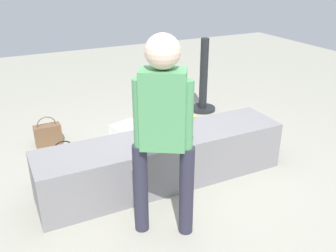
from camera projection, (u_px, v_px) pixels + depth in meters
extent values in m
plane|color=#999788|center=(164.00, 181.00, 3.55)|extent=(12.00, 12.00, 0.00)
cube|color=gray|center=(164.00, 159.00, 3.45)|extent=(2.33, 0.53, 0.47)
cylinder|color=navy|center=(169.00, 135.00, 3.30)|extent=(0.12, 0.26, 0.08)
cylinder|color=navy|center=(181.00, 134.00, 3.33)|extent=(0.12, 0.26, 0.08)
cube|color=white|center=(172.00, 115.00, 3.35)|extent=(0.23, 0.17, 0.28)
sphere|color=beige|center=(172.00, 92.00, 3.26)|extent=(0.16, 0.16, 0.16)
cylinder|color=beige|center=(159.00, 117.00, 3.33)|extent=(0.05, 0.05, 0.21)
cylinder|color=beige|center=(184.00, 115.00, 3.38)|extent=(0.05, 0.05, 0.21)
cylinder|color=#2A2A3B|center=(186.00, 191.00, 2.74)|extent=(0.11, 0.11, 0.73)
cylinder|color=#2A2A3B|center=(141.00, 189.00, 2.77)|extent=(0.11, 0.11, 0.73)
cube|color=#50955D|center=(163.00, 110.00, 2.49)|extent=(0.36, 0.32, 0.56)
sphere|color=beige|center=(163.00, 51.00, 2.33)|extent=(0.23, 0.23, 0.23)
cylinder|color=#50955D|center=(187.00, 118.00, 2.50)|extent=(0.09, 0.09, 0.53)
cylinder|color=#50955D|center=(139.00, 116.00, 2.53)|extent=(0.09, 0.09, 0.53)
cylinder|color=white|center=(146.00, 146.00, 3.18)|extent=(0.22, 0.22, 0.01)
cylinder|color=brown|center=(146.00, 143.00, 3.17)|extent=(0.10, 0.10, 0.04)
cylinder|color=pink|center=(146.00, 140.00, 3.16)|extent=(0.10, 0.10, 0.01)
cube|color=silver|center=(153.00, 144.00, 3.20)|extent=(0.11, 0.04, 0.00)
cube|color=gold|center=(187.00, 126.00, 4.40)|extent=(0.20, 0.09, 0.26)
torus|color=white|center=(184.00, 117.00, 4.32)|extent=(0.08, 0.01, 0.08)
torus|color=white|center=(191.00, 116.00, 4.36)|extent=(0.08, 0.01, 0.08)
cylinder|color=black|center=(202.00, 109.00, 5.22)|extent=(0.36, 0.36, 0.04)
cylinder|color=black|center=(204.00, 74.00, 5.02)|extent=(0.11, 0.11, 0.97)
cylinder|color=silver|center=(170.00, 140.00, 4.18)|extent=(0.08, 0.08, 0.15)
cone|color=silver|center=(170.00, 133.00, 4.14)|extent=(0.07, 0.07, 0.03)
cylinder|color=#268C3F|center=(170.00, 131.00, 4.13)|extent=(0.03, 0.03, 0.02)
cylinder|color=red|center=(172.00, 118.00, 4.82)|extent=(0.07, 0.07, 0.11)
cube|color=white|center=(127.00, 129.00, 4.47)|extent=(0.40, 0.35, 0.13)
cube|color=black|center=(65.00, 161.00, 3.66)|extent=(0.29, 0.12, 0.23)
torus|color=black|center=(64.00, 151.00, 3.61)|extent=(0.22, 0.01, 0.22)
cube|color=brown|center=(48.00, 135.00, 4.21)|extent=(0.29, 0.14, 0.23)
torus|color=brown|center=(47.00, 125.00, 4.16)|extent=(0.22, 0.01, 0.22)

